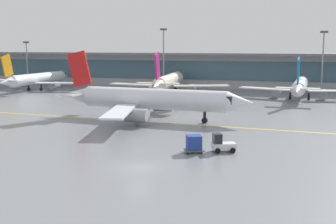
% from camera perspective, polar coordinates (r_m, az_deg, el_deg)
% --- Properties ---
extents(ground_plane, '(400.00, 400.00, 0.00)m').
position_cam_1_polar(ground_plane, '(43.23, -3.77, -7.22)').
color(ground_plane, slate).
extents(taxiway_centreline_stripe, '(109.66, 9.36, 0.01)m').
position_cam_1_polar(taxiway_centreline_stripe, '(68.13, -2.27, -1.30)').
color(taxiway_centreline_stripe, yellow).
rests_on(taxiway_centreline_stripe, ground_plane).
extents(terminal_concourse, '(176.68, 11.00, 9.60)m').
position_cam_1_polar(terminal_concourse, '(121.97, 8.85, 5.36)').
color(terminal_concourse, '#9EA3A8').
rests_on(terminal_concourse, ground_plane).
extents(gate_airplane_0, '(26.87, 29.01, 9.60)m').
position_cam_1_polar(gate_airplane_0, '(120.80, -16.48, 4.11)').
color(gate_airplane_0, silver).
rests_on(gate_airplane_0, ground_plane).
extents(gate_airplane_1, '(29.02, 31.27, 10.36)m').
position_cam_1_polar(gate_airplane_1, '(105.70, 0.10, 3.98)').
color(gate_airplane_1, silver).
rests_on(gate_airplane_1, ground_plane).
extents(gate_airplane_2, '(26.63, 28.69, 9.50)m').
position_cam_1_polar(gate_airplane_2, '(101.09, 16.69, 3.25)').
color(gate_airplane_2, white).
rests_on(gate_airplane_2, ground_plane).
extents(taxiing_regional_jet, '(32.87, 30.46, 10.88)m').
position_cam_1_polar(taxiing_regional_jet, '(69.69, -2.12, 1.64)').
color(taxiing_regional_jet, silver).
rests_on(taxiing_regional_jet, ground_plane).
extents(baggage_tug, '(2.93, 2.36, 2.10)m').
position_cam_1_polar(baggage_tug, '(49.58, 6.97, -4.12)').
color(baggage_tug, silver).
rests_on(baggage_tug, ground_plane).
extents(cargo_dolly_lead, '(2.55, 2.27, 1.94)m').
position_cam_1_polar(cargo_dolly_lead, '(48.91, 3.36, -4.05)').
color(cargo_dolly_lead, '#595B60').
rests_on(cargo_dolly_lead, ground_plane).
extents(apron_light_mast_0, '(1.80, 0.36, 12.72)m').
position_cam_1_polar(apron_light_mast_0, '(133.62, -17.75, 6.25)').
color(apron_light_mast_0, gray).
rests_on(apron_light_mast_0, ground_plane).
extents(apron_light_mast_1, '(1.80, 0.36, 15.97)m').
position_cam_1_polar(apron_light_mast_1, '(116.39, -0.58, 7.16)').
color(apron_light_mast_1, gray).
rests_on(apron_light_mast_1, ground_plane).
extents(apron_light_mast_2, '(1.80, 0.36, 15.04)m').
position_cam_1_polar(apron_light_mast_2, '(112.43, 19.35, 6.38)').
color(apron_light_mast_2, gray).
rests_on(apron_light_mast_2, ground_plane).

